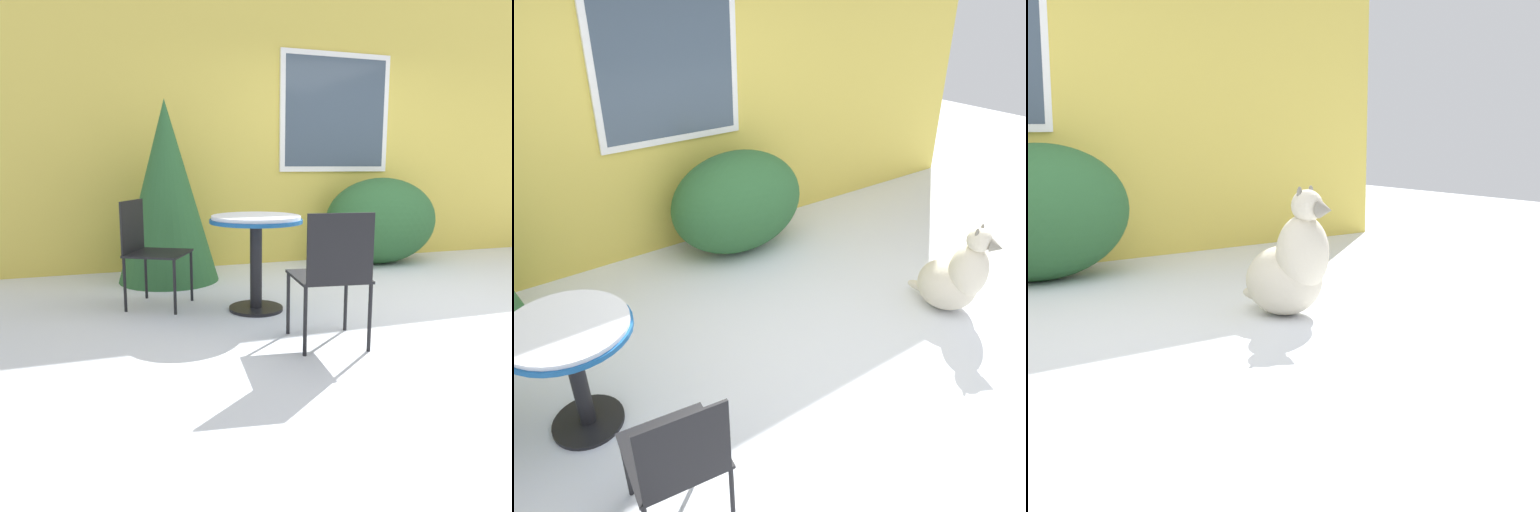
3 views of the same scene
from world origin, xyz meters
TOP-DOWN VIEW (x-y plane):
  - ground_plane at (0.00, 0.00)m, footprint 16.00×16.00m
  - house_wall at (0.00, 2.20)m, footprint 8.00×0.10m
  - shrub_left at (0.43, 1.73)m, footprint 1.37×0.84m
  - evergreen_bush at (-2.05, 1.62)m, footprint 0.99×0.99m
  - patio_table at (-1.56, 0.34)m, footprint 0.72×0.72m
  - patio_chair_near_table at (-2.33, 0.73)m, footprint 0.60×0.60m
  - patio_chair_far_side at (-1.37, -0.58)m, footprint 0.50×0.50m

SIDE VIEW (x-z plane):
  - ground_plane at x=0.00m, z-range 0.00..0.00m
  - patio_chair_near_table at x=-2.33m, z-range 0.05..0.91m
  - patio_chair_far_side at x=-1.37m, z-range 0.05..0.91m
  - shrub_left at x=0.43m, z-range 0.00..0.99m
  - patio_table at x=-1.56m, z-range 0.21..0.96m
  - evergreen_bush at x=-2.05m, z-range 0.00..1.76m
  - house_wall at x=0.00m, z-range 0.00..3.40m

